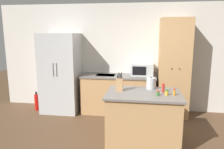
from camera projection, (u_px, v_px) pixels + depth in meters
wall_back at (141, 58)px, 5.35m from camera, size 7.20×0.06×2.60m
refrigerator at (61, 73)px, 5.30m from camera, size 0.88×0.77×1.90m
back_counter at (118, 94)px, 5.25m from camera, size 1.76×0.66×0.92m
pantry_cabinet at (174, 68)px, 4.96m from camera, size 0.67×0.63×2.23m
kitchen_island at (143, 118)px, 3.81m from camera, size 1.27×0.89×0.91m
microwave at (142, 69)px, 5.15m from camera, size 0.52×0.41×0.28m
knife_block at (120, 84)px, 3.82m from camera, size 0.12×0.08×0.33m
spice_bottle_tall_dark at (174, 92)px, 3.57m from camera, size 0.04×0.04×0.11m
spice_bottle_short_red at (167, 93)px, 3.57m from camera, size 0.06×0.06×0.09m
spice_bottle_amber_oil at (158, 93)px, 3.55m from camera, size 0.05×0.05×0.09m
spice_bottle_green_herb at (163, 88)px, 3.75m from camera, size 0.05×0.05×0.15m
kettle at (151, 83)px, 3.95m from camera, size 0.16×0.16×0.23m
fire_extinguisher at (37, 102)px, 5.45m from camera, size 0.11×0.11×0.47m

